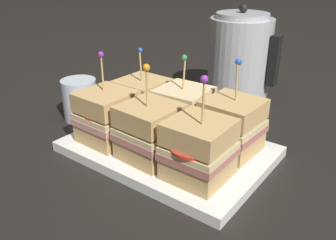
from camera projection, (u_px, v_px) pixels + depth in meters
ground_plane at (168, 153)px, 0.65m from camera, size 6.00×6.00×0.00m
serving_platter at (168, 149)px, 0.64m from camera, size 0.35×0.24×0.02m
sandwich_front_left at (107, 116)px, 0.64m from camera, size 0.10×0.10×0.16m
sandwich_front_center at (149, 131)px, 0.59m from camera, size 0.10×0.10×0.16m
sandwich_front_right at (199, 150)px, 0.53m from camera, size 0.09×0.10×0.17m
sandwich_back_left at (143, 101)px, 0.71m from camera, size 0.10×0.10×0.15m
sandwich_back_center at (184, 113)px, 0.65m from camera, size 0.10×0.10×0.16m
sandwich_back_right at (232, 126)px, 0.60m from camera, size 0.10×0.10×0.16m
kettle_steel at (240, 57)px, 0.87m from camera, size 0.17×0.15×0.23m
drinking_glass at (80, 99)px, 0.77m from camera, size 0.07×0.07×0.09m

